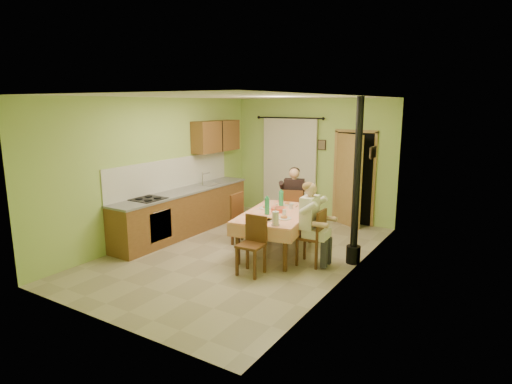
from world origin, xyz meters
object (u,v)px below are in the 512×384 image
Objects in this scene: chair_right at (311,248)px; stove_flue at (356,205)px; dining_table at (277,233)px; man_right at (311,214)px; chair_left at (245,229)px; man_far at (294,194)px; chair_far at (293,222)px; chair_near at (251,257)px.

chair_right is 1.04m from stove_flue.
dining_table is 0.94m from man_right.
dining_table is 1.53m from stove_flue.
chair_left reaches higher than dining_table.
man_far is 0.50× the size of stove_flue.
chair_far reaches higher than chair_near.
chair_right is 1.60m from chair_left.
stove_flue is (1.22, 1.33, 0.74)m from chair_near.
chair_near is 0.95× the size of chair_left.
man_far reaches higher than dining_table.
chair_far reaches higher than chair_left.
chair_right is at bearing -24.73° from dining_table.
chair_far is 0.35× the size of stove_flue.
chair_far is at bearing 34.29° from chair_right.
chair_left is at bearing -139.33° from chair_far.
man_right is at bearing 90.00° from chair_right.
chair_right is at bearing -128.47° from chair_near.
man_far is (-0.37, 2.19, 0.59)m from chair_near.
man_far is at bearing 90.00° from chair_far.
chair_right is 0.69× the size of man_far.
dining_table is 0.72× the size of stove_flue.
stove_flue is at bearing -135.15° from chair_near.
chair_near is at bearing 35.19° from chair_left.
man_right is (0.99, -1.31, 0.00)m from man_far.
chair_far is 1.94m from stove_flue.
chair_right is (0.64, 0.88, 0.00)m from chair_near.
chair_far is at bearing 151.81° from stove_flue.
chair_near is (0.36, -2.18, -0.00)m from chair_far.
chair_near is 0.68× the size of man_far.
man_far and man_right have the same top height.
dining_table is at bearing -97.93° from chair_far.
chair_far is 1.73m from man_right.
stove_flue is (1.58, -0.85, 0.73)m from chair_far.
man_right reaches higher than chair_right.
man_far is at bearing 91.62° from dining_table.
chair_near is (0.14, -1.09, -0.09)m from dining_table.
stove_flue is (0.58, 0.45, 0.73)m from chair_right.
chair_far is 1.03× the size of chair_right.
chair_right is 0.98× the size of chair_left.
man_right is (0.62, 0.88, 0.59)m from chair_near.
chair_far is at bearing 91.52° from dining_table.
chair_left is at bearing -54.98° from chair_near.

